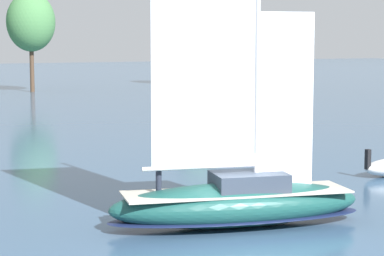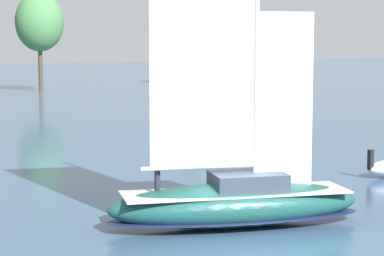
{
  "view_description": "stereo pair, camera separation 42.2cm",
  "coord_description": "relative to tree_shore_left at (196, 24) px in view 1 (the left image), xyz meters",
  "views": [
    {
      "loc": [
        -14.15,
        -20.91,
        6.3
      ],
      "look_at": [
        0.0,
        3.0,
        3.11
      ],
      "focal_mm": 70.0,
      "sensor_mm": 36.0,
      "label": 1
    },
    {
      "loc": [
        -13.78,
        -21.12,
        6.3
      ],
      "look_at": [
        0.0,
        3.0,
        3.11
      ],
      "focal_mm": 70.0,
      "sensor_mm": 36.0,
      "label": 2
    }
  ],
  "objects": [
    {
      "name": "tree_shore_left",
      "position": [
        0.0,
        0.0,
        0.0
      ],
      "size": [
        6.17,
        6.17,
        12.7
      ],
      "color": "brown",
      "rests_on": "ground"
    },
    {
      "name": "ground_plane",
      "position": [
        -42.04,
        -72.83,
        -8.89
      ],
      "size": [
        400.0,
        400.0,
        0.0
      ],
      "primitive_type": "plane",
      "color": "#385675"
    },
    {
      "name": "tree_shore_center",
      "position": [
        -25.24,
        -1.51,
        -0.07
      ],
      "size": [
        6.12,
        6.12,
        12.6
      ],
      "color": "#4C3828",
      "rests_on": "ground"
    },
    {
      "name": "sailboat_main",
      "position": [
        -42.03,
        -72.83,
        -7.9
      ],
      "size": [
        9.3,
        4.93,
        12.32
      ],
      "color": "#194C47",
      "rests_on": "ground"
    }
  ]
}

